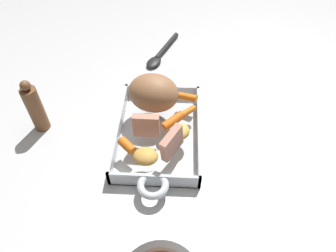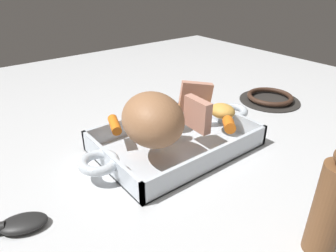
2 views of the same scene
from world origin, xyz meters
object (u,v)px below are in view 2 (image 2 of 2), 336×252
object	(u,v)px
baby_carrot_center_left	(139,118)
potato_near_roast	(222,111)
baby_carrot_southeast	(229,125)
roast_slice_thin	(195,97)
baby_carrot_northeast	(162,118)
pepper_mill	(330,207)
potato_golden_small	(170,109)
roasting_dish	(176,140)
pork_roast	(153,119)
stove_burner_rear	(270,98)
baby_carrot_center_right	(115,125)
roast_slice_thick	(197,114)

from	to	relation	value
baby_carrot_center_left	potato_near_roast	xyz separation A→B (m)	(-0.16, 0.10, 0.01)
baby_carrot_southeast	roast_slice_thin	bearing A→B (deg)	-92.91
baby_carrot_southeast	baby_carrot_northeast	size ratio (longest dim) A/B	0.71
baby_carrot_center_left	pepper_mill	world-z (taller)	pepper_mill
potato_golden_small	baby_carrot_southeast	bearing A→B (deg)	110.88
roasting_dish	roast_slice_thin	size ratio (longest dim) A/B	6.08
pork_roast	baby_carrot_center_left	size ratio (longest dim) A/B	2.46
pork_roast	potato_golden_small	xyz separation A→B (m)	(-0.10, -0.08, -0.04)
roasting_dish	baby_carrot_southeast	distance (m)	0.12
baby_carrot_center_left	potato_near_roast	size ratio (longest dim) A/B	0.94
roasting_dish	pork_roast	world-z (taller)	pork_roast
baby_carrot_northeast	stove_burner_rear	distance (m)	0.39
stove_burner_rear	baby_carrot_center_right	bearing A→B (deg)	-5.62
baby_carrot_center_left	potato_golden_small	bearing A→B (deg)	169.79
roast_slice_thin	potato_golden_small	distance (m)	0.06
roast_slice_thin	baby_carrot_center_right	size ratio (longest dim) A/B	1.33
baby_carrot_center_right	potato_golden_small	size ratio (longest dim) A/B	1.07
potato_near_roast	stove_burner_rear	size ratio (longest dim) A/B	0.35
pepper_mill	potato_near_roast	bearing A→B (deg)	-113.53
potato_near_roast	potato_golden_small	xyz separation A→B (m)	(0.08, -0.08, -0.00)
roasting_dish	pepper_mill	bearing A→B (deg)	87.01
baby_carrot_northeast	potato_golden_small	bearing A→B (deg)	-150.43
pork_roast	baby_carrot_southeast	world-z (taller)	pork_roast
pork_roast	baby_carrot_southeast	distance (m)	0.17
potato_golden_small	baby_carrot_northeast	bearing A→B (deg)	29.57
roasting_dish	potato_near_roast	distance (m)	0.13
baby_carrot_northeast	potato_near_roast	size ratio (longest dim) A/B	1.07
pork_roast	baby_carrot_center_left	xyz separation A→B (m)	(-0.03, -0.09, -0.04)
stove_burner_rear	potato_near_roast	bearing A→B (deg)	11.19
roast_slice_thick	baby_carrot_center_left	distance (m)	0.13
baby_carrot_northeast	roast_slice_thick	bearing A→B (deg)	121.57
baby_carrot_northeast	potato_near_roast	xyz separation A→B (m)	(-0.12, 0.06, 0.00)
roast_slice_thin	baby_carrot_northeast	distance (m)	0.10
roast_slice_thick	roast_slice_thin	distance (m)	0.09
roast_slice_thin	potato_near_roast	xyz separation A→B (m)	(-0.03, 0.06, -0.02)
potato_golden_small	roast_slice_thick	bearing A→B (deg)	90.70
roast_slice_thick	pepper_mill	bearing A→B (deg)	80.32
baby_carrot_center_left	pepper_mill	bearing A→B (deg)	93.73
pork_roast	roast_slice_thin	distance (m)	0.17
baby_carrot_northeast	stove_burner_rear	size ratio (longest dim) A/B	0.38
roasting_dish	stove_burner_rear	world-z (taller)	roasting_dish
baby_carrot_southeast	stove_burner_rear	size ratio (longest dim) A/B	0.27
baby_carrot_southeast	baby_carrot_center_right	distance (m)	0.24
pork_roast	baby_carrot_center_left	bearing A→B (deg)	-106.22
roasting_dish	pork_roast	bearing A→B (deg)	13.92
roast_slice_thin	potato_near_roast	bearing A→B (deg)	114.55
pork_roast	roasting_dish	bearing A→B (deg)	-166.08
baby_carrot_center_left	potato_golden_small	distance (m)	0.08
baby_carrot_southeast	potato_near_roast	world-z (taller)	potato_near_roast
roasting_dish	baby_carrot_center_right	bearing A→B (deg)	-37.07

